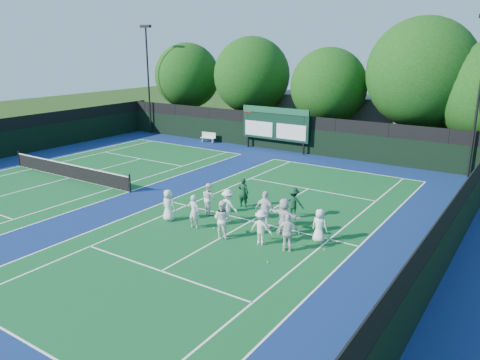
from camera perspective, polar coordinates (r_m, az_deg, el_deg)
The scene contains 32 objects.
ground at distance 22.25m, azimuth -0.01°, elevation -5.80°, with size 120.00×120.00×0.00m, color #1C370F.
court_apron at distance 26.53m, azimuth -9.63°, elevation -2.35°, with size 34.00×32.00×0.01m, color navy.
near_court at distance 23.03m, azimuth 1.38°, elevation -5.00°, with size 11.05×23.85×0.01m.
left_court at distance 32.37m, azimuth -20.03°, elevation 0.26°, with size 11.05×23.85×0.01m.
back_fence at distance 38.12m, azimuth 5.90°, elevation 5.51°, with size 34.00×0.08×3.00m.
divider_fence_right at distance 19.60m, azimuth 24.35°, elevation -6.14°, with size 0.08×32.00×3.00m.
scoreboard at distance 38.10m, azimuth 4.29°, elevation 6.82°, with size 6.00×0.21×3.55m.
clubhouse at distance 43.77m, azimuth 15.59°, elevation 7.22°, with size 18.00×6.00×4.00m, color #5D5C62.
light_pole_left at distance 46.25m, azimuth -11.19°, elevation 13.31°, with size 1.20×0.30×10.12m.
tennis_net at distance 32.25m, azimuth -20.11°, elevation 1.08°, with size 11.30×0.10×1.10m.
bench at distance 41.84m, azimuth -3.87°, elevation 5.27°, with size 1.43×0.54×0.88m.
tree_a at distance 47.96m, azimuth -6.23°, elevation 12.30°, with size 6.43×6.43×8.60m.
tree_b at distance 43.48m, azimuth 1.66°, elevation 12.38°, with size 6.91×6.91×9.13m.
tree_c at distance 40.04m, azimuth 10.98°, elevation 10.91°, with size 6.30×6.30×8.20m.
tree_d at distance 37.72m, azimuth 21.55°, elevation 11.71°, with size 8.11×8.11×10.40m.
tennis_ball_0 at distance 22.08m, azimuth -3.20°, elevation -5.90°, with size 0.07×0.07×0.07m, color yellow.
tennis_ball_2 at distance 18.81m, azimuth 3.43°, elevation -9.98°, with size 0.07×0.07×0.07m, color yellow.
tennis_ball_3 at distance 25.12m, azimuth -7.08°, elevation -3.24°, with size 0.07×0.07×0.07m, color yellow.
tennis_ball_4 at distance 24.61m, azimuth 4.62°, elevation -3.58°, with size 0.07×0.07×0.07m, color yellow.
tennis_ball_5 at distance 20.16m, azimuth 10.27°, elevation -8.37°, with size 0.07×0.07×0.07m, color yellow.
player_front_0 at distance 23.11m, azimuth -8.72°, elevation -3.06°, with size 0.77×0.50×1.57m, color silver.
player_front_1 at distance 22.02m, azimuth -5.61°, elevation -3.83°, with size 0.60×0.39×1.64m, color silver.
player_front_2 at distance 20.87m, azimuth -2.17°, elevation -4.79°, with size 0.84×0.65×1.72m, color white.
player_front_3 at distance 20.19m, azimuth 2.63°, elevation -5.78°, with size 1.01×0.58×1.56m, color silver.
player_front_4 at distance 19.61m, azimuth 5.85°, elevation -6.40°, with size 0.96×0.40×1.64m, color white.
player_back_0 at distance 23.84m, azimuth -3.79°, elevation -2.25°, with size 0.78×0.61×1.61m, color white.
player_back_1 at distance 22.68m, azimuth -1.50°, elevation -3.15°, with size 1.06×0.61×1.64m, color white.
player_back_2 at distance 21.82m, azimuth 3.11°, elevation -3.69°, with size 1.08×0.45×1.84m, color white.
player_back_3 at distance 21.16m, azimuth 5.42°, elevation -4.50°, with size 1.63×0.52×1.76m, color silver.
player_back_4 at distance 20.73m, azimuth 9.66°, elevation -5.49°, with size 0.73×0.48×1.50m, color white.
coach_left at distance 24.76m, azimuth 0.41°, elevation -1.54°, with size 0.58×0.38×1.59m, color #0F381F.
coach_right at distance 23.36m, azimuth 6.55°, elevation -2.79°, with size 1.01×0.58×1.56m, color #0F3820.
Camera 1 is at (11.48, -17.16, 8.29)m, focal length 35.00 mm.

